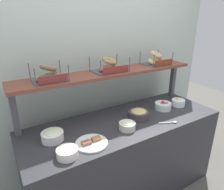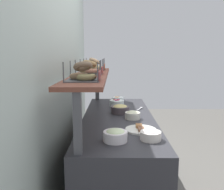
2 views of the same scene
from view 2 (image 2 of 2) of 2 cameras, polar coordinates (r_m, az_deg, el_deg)
name	(u,v)px [view 2 (image 2 of 2)]	position (r m, az deg, el deg)	size (l,w,h in m)	color
back_wall	(62,82)	(2.40, -11.72, 3.04)	(3.14, 0.06, 2.40)	#B1C0B7
deli_counter	(118,156)	(2.56, 1.45, -14.42)	(1.94, 0.70, 0.85)	#2D2D33
shelf_riser_left	(78,123)	(1.50, -8.20, -6.67)	(0.05, 0.05, 0.40)	#4C4C51
shelf_riser_right	(97,85)	(3.28, -3.54, 2.33)	(0.05, 0.05, 0.40)	#4C4C51
upper_shelf	(91,75)	(2.35, -5.07, 4.66)	(1.90, 0.32, 0.03)	brown
bowl_beet_salad	(117,103)	(2.89, 1.14, -1.87)	(0.17, 0.17, 0.09)	white
bowl_cream_cheese	(151,135)	(1.80, 9.19, -9.29)	(0.15, 0.15, 0.08)	white
bowl_potato_salad	(133,115)	(2.34, 4.91, -4.71)	(0.15, 0.15, 0.08)	silver
bowl_fruit_salad	(118,100)	(3.11, 1.44, -1.11)	(0.15, 0.15, 0.08)	white
bowl_hummus	(120,109)	(2.54, 1.93, -3.33)	(0.20, 0.20, 0.09)	#463C40
bowl_scallion_spread	(115,135)	(1.75, 0.80, -9.53)	(0.18, 0.18, 0.09)	white
serving_plate_white	(141,129)	(2.00, 6.83, -8.13)	(0.25, 0.25, 0.04)	white
serving_spoon_near_plate	(140,108)	(2.76, 6.76, -3.19)	(0.17, 0.09, 0.01)	#B7B7BC
bagel_basket_poppy	(83,74)	(1.75, -6.82, 4.91)	(0.27, 0.26, 0.15)	#4C4C51
bagel_basket_everything	(90,69)	(2.34, -5.21, 6.09)	(0.33, 0.25, 0.14)	#4C4C51
bagel_basket_plain	(95,66)	(2.95, -4.12, 6.96)	(0.29, 0.26, 0.16)	#4C4C51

